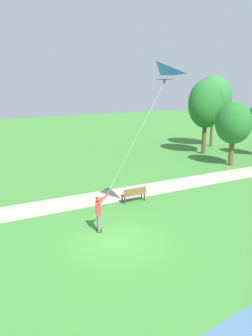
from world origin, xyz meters
TOP-DOWN VIEW (x-y plane):
  - ground_plane at (0.00, 0.00)m, footprint 120.00×120.00m
  - walkway_path at (-5.71, 2.00)m, footprint 6.24×32.06m
  - person_kite_flyer at (-1.47, -0.08)m, footprint 0.51×0.63m
  - flying_kite at (-0.28, 2.26)m, footprint 2.03×2.66m
  - park_bench_near_walkway at (-3.81, 3.78)m, footprint 0.62×1.54m
  - tree_lakeside_near at (-11.36, 18.43)m, footprint 3.24×3.63m
  - tree_lakeside_far at (-6.43, 16.29)m, footprint 3.15×2.85m
  - tree_horizon_far at (-13.68, 22.33)m, footprint 3.83×4.05m

SIDE VIEW (x-z plane):
  - ground_plane at x=0.00m, z-range 0.00..0.00m
  - walkway_path at x=-5.71m, z-range 0.00..0.02m
  - park_bench_near_walkway at x=-3.81m, z-range 0.07..0.95m
  - person_kite_flyer at x=-1.47m, z-range 0.13..1.96m
  - tree_lakeside_far at x=-6.43m, z-range 0.91..6.29m
  - tree_lakeside_near at x=-11.36m, z-range 1.27..8.59m
  - tree_horizon_far at x=-13.68m, z-range 1.51..9.36m
  - flying_kite at x=-0.28m, z-range 4.27..10.06m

